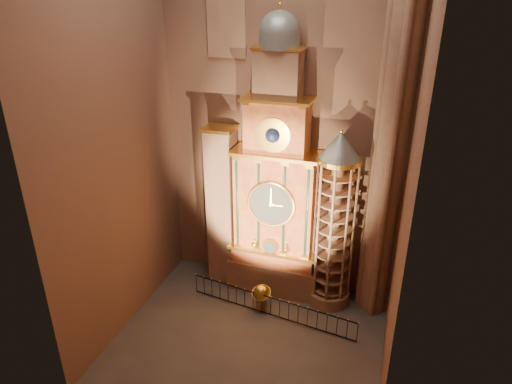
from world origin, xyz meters
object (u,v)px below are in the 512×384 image
(astronomical_clock, at_px, (276,191))
(portrait_tower, at_px, (222,207))
(celestial_globe, at_px, (261,295))
(iron_railing, at_px, (271,306))
(stair_turret, at_px, (334,224))

(astronomical_clock, relative_size, portrait_tower, 1.64)
(celestial_globe, distance_m, iron_railing, 0.87)
(stair_turret, distance_m, celestial_globe, 5.99)
(stair_turret, height_order, iron_railing, stair_turret)
(stair_turret, relative_size, celestial_globe, 6.47)
(astronomical_clock, relative_size, iron_railing, 1.67)
(portrait_tower, bearing_deg, celestial_globe, -36.30)
(astronomical_clock, bearing_deg, iron_railing, -78.30)
(portrait_tower, distance_m, iron_railing, 6.60)
(portrait_tower, height_order, stair_turret, stair_turret)
(astronomical_clock, height_order, portrait_tower, astronomical_clock)
(astronomical_clock, height_order, celestial_globe, astronomical_clock)
(stair_turret, distance_m, iron_railing, 5.99)
(iron_railing, bearing_deg, portrait_tower, 144.82)
(celestial_globe, bearing_deg, iron_railing, -29.57)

